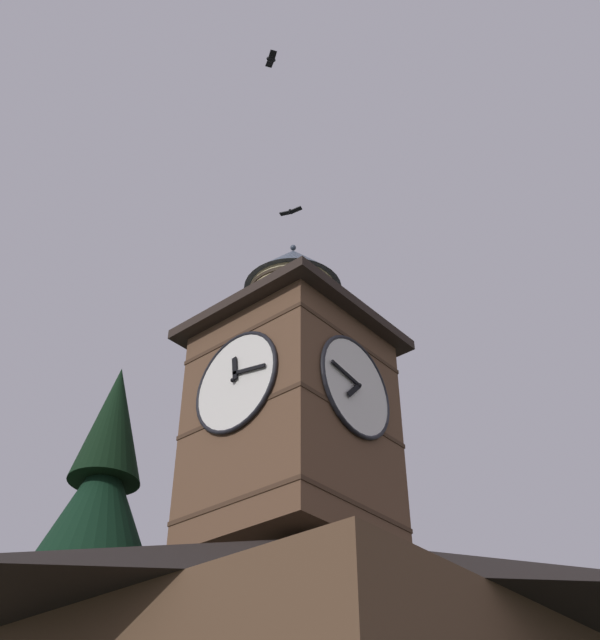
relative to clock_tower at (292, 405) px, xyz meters
name	(u,v)px	position (x,y,z in m)	size (l,w,h in m)	color
clock_tower	(292,405)	(0.00, 0.00, 0.00)	(4.36, 4.36, 8.63)	brown
moon	(5,625)	(-19.01, -44.76, 6.24)	(1.61, 1.61, 1.61)	silver
flying_bird_high	(291,212)	(-0.45, -0.50, 6.90)	(0.33, 0.71, 0.11)	black
flying_bird_low	(271,59)	(3.00, 1.81, 8.43)	(0.42, 0.54, 0.14)	black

